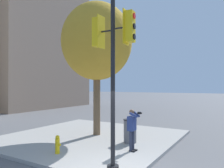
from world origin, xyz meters
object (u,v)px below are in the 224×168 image
at_px(person_photographer, 132,126).
at_px(street_tree, 97,42).
at_px(trash_bin, 130,131).
at_px(fire_hydrant, 57,144).
at_px(traffic_signal_pole, 113,55).

xyz_separation_m(person_photographer, street_tree, (1.63, 2.80, 3.85)).
distance_m(street_tree, trash_bin, 4.84).
xyz_separation_m(person_photographer, fire_hydrant, (-1.72, 2.24, -0.62)).
distance_m(traffic_signal_pole, fire_hydrant, 4.02).
distance_m(traffic_signal_pole, street_tree, 4.95).
height_order(person_photographer, trash_bin, person_photographer).
bearing_deg(street_tree, traffic_signal_pole, -139.32).
height_order(person_photographer, street_tree, street_tree).
height_order(traffic_signal_pole, trash_bin, traffic_signal_pole).
bearing_deg(fire_hydrant, traffic_signal_pole, -95.75).
height_order(traffic_signal_pole, person_photographer, traffic_signal_pole).
bearing_deg(person_photographer, street_tree, 59.73).
xyz_separation_m(traffic_signal_pole, fire_hydrant, (0.26, 2.55, -3.11)).
bearing_deg(fire_hydrant, person_photographer, -52.44).
bearing_deg(fire_hydrant, trash_bin, -29.98).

